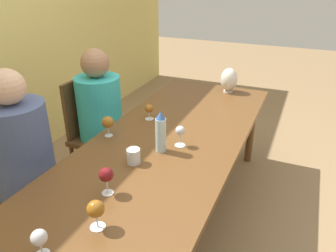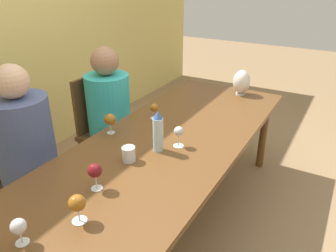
{
  "view_description": "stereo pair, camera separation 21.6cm",
  "coord_description": "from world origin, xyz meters",
  "px_view_note": "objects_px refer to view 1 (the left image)",
  "views": [
    {
      "loc": [
        -1.79,
        -0.78,
        1.76
      ],
      "look_at": [
        0.0,
        0.0,
        0.82
      ],
      "focal_mm": 35.0,
      "sensor_mm": 36.0,
      "label": 1
    },
    {
      "loc": [
        -1.69,
        -0.98,
        1.76
      ],
      "look_at": [
        0.0,
        0.0,
        0.82
      ],
      "focal_mm": 35.0,
      "sensor_mm": 36.0,
      "label": 2
    }
  ],
  "objects_px": {
    "wine_glass_0": "(108,122)",
    "wine_glass_4": "(106,175)",
    "wine_glass_3": "(180,132)",
    "wine_glass_2": "(39,238)",
    "water_bottle": "(161,132)",
    "water_tumbler": "(134,156)",
    "chair_far": "(95,130)",
    "wine_glass_1": "(149,109)",
    "person_far": "(102,116)",
    "vase": "(229,80)",
    "chair_near": "(20,181)",
    "person_near": "(25,162)",
    "wine_glass_5": "(96,210)"
  },
  "relations": [
    {
      "from": "wine_glass_0",
      "to": "wine_glass_3",
      "type": "xyz_separation_m",
      "value": [
        0.07,
        -0.5,
        0.0
      ]
    },
    {
      "from": "vase",
      "to": "wine_glass_0",
      "type": "bearing_deg",
      "value": 156.38
    },
    {
      "from": "wine_glass_0",
      "to": "chair_near",
      "type": "xyz_separation_m",
      "value": [
        -0.44,
        0.42,
        -0.32
      ]
    },
    {
      "from": "chair_near",
      "to": "person_near",
      "type": "bearing_deg",
      "value": -90.0
    },
    {
      "from": "chair_near",
      "to": "person_near",
      "type": "xyz_separation_m",
      "value": [
        0.0,
        -0.09,
        0.17
      ]
    },
    {
      "from": "water_bottle",
      "to": "vase",
      "type": "height_order",
      "value": "water_bottle"
    },
    {
      "from": "wine_glass_4",
      "to": "person_far",
      "type": "distance_m",
      "value": 1.18
    },
    {
      "from": "vase",
      "to": "wine_glass_2",
      "type": "relative_size",
      "value": 1.84
    },
    {
      "from": "wine_glass_5",
      "to": "chair_far",
      "type": "distance_m",
      "value": 1.49
    },
    {
      "from": "vase",
      "to": "person_near",
      "type": "relative_size",
      "value": 0.18
    },
    {
      "from": "wine_glass_3",
      "to": "wine_glass_5",
      "type": "height_order",
      "value": "wine_glass_5"
    },
    {
      "from": "water_tumbler",
      "to": "wine_glass_0",
      "type": "distance_m",
      "value": 0.41
    },
    {
      "from": "vase",
      "to": "wine_glass_2",
      "type": "xyz_separation_m",
      "value": [
        -2.21,
        0.2,
        -0.03
      ]
    },
    {
      "from": "vase",
      "to": "wine_glass_0",
      "type": "distance_m",
      "value": 1.32
    },
    {
      "from": "chair_far",
      "to": "wine_glass_1",
      "type": "bearing_deg",
      "value": -93.51
    },
    {
      "from": "water_tumbler",
      "to": "chair_far",
      "type": "distance_m",
      "value": 1.02
    },
    {
      "from": "water_tumbler",
      "to": "wine_glass_4",
      "type": "xyz_separation_m",
      "value": [
        -0.31,
        -0.02,
        0.06
      ]
    },
    {
      "from": "water_bottle",
      "to": "chair_near",
      "type": "distance_m",
      "value": 0.99
    },
    {
      "from": "wine_glass_2",
      "to": "water_bottle",
      "type": "bearing_deg",
      "value": -5.14
    },
    {
      "from": "wine_glass_0",
      "to": "wine_glass_2",
      "type": "distance_m",
      "value": 1.05
    },
    {
      "from": "vase",
      "to": "wine_glass_3",
      "type": "bearing_deg",
      "value": 178.6
    },
    {
      "from": "wine_glass_3",
      "to": "chair_near",
      "type": "xyz_separation_m",
      "value": [
        -0.51,
        0.92,
        -0.32
      ]
    },
    {
      "from": "vase",
      "to": "wine_glass_3",
      "type": "relative_size",
      "value": 1.63
    },
    {
      "from": "chair_near",
      "to": "vase",
      "type": "bearing_deg",
      "value": -30.0
    },
    {
      "from": "water_tumbler",
      "to": "chair_far",
      "type": "bearing_deg",
      "value": 49.84
    },
    {
      "from": "water_bottle",
      "to": "wine_glass_0",
      "type": "height_order",
      "value": "water_bottle"
    },
    {
      "from": "water_tumbler",
      "to": "wine_glass_1",
      "type": "height_order",
      "value": "wine_glass_1"
    },
    {
      "from": "chair_far",
      "to": "water_bottle",
      "type": "bearing_deg",
      "value": -117.69
    },
    {
      "from": "wine_glass_0",
      "to": "person_near",
      "type": "relative_size",
      "value": 0.11
    },
    {
      "from": "chair_near",
      "to": "person_near",
      "type": "relative_size",
      "value": 0.75
    },
    {
      "from": "wine_glass_2",
      "to": "vase",
      "type": "bearing_deg",
      "value": -5.15
    },
    {
      "from": "person_near",
      "to": "person_far",
      "type": "height_order",
      "value": "person_near"
    },
    {
      "from": "vase",
      "to": "chair_far",
      "type": "height_order",
      "value": "vase"
    },
    {
      "from": "wine_glass_2",
      "to": "wine_glass_4",
      "type": "height_order",
      "value": "wine_glass_4"
    },
    {
      "from": "wine_glass_1",
      "to": "person_far",
      "type": "relative_size",
      "value": 0.1
    },
    {
      "from": "wine_glass_1",
      "to": "chair_far",
      "type": "relative_size",
      "value": 0.13
    },
    {
      "from": "wine_glass_0",
      "to": "wine_glass_5",
      "type": "distance_m",
      "value": 0.89
    },
    {
      "from": "wine_glass_1",
      "to": "wine_glass_2",
      "type": "bearing_deg",
      "value": -171.62
    },
    {
      "from": "wine_glass_5",
      "to": "person_near",
      "type": "distance_m",
      "value": 0.86
    },
    {
      "from": "wine_glass_1",
      "to": "water_bottle",
      "type": "bearing_deg",
      "value": -144.94
    },
    {
      "from": "wine_glass_3",
      "to": "person_far",
      "type": "bearing_deg",
      "value": 68.53
    },
    {
      "from": "wine_glass_0",
      "to": "wine_glass_2",
      "type": "height_order",
      "value": "wine_glass_0"
    },
    {
      "from": "water_tumbler",
      "to": "person_near",
      "type": "distance_m",
      "value": 0.7
    },
    {
      "from": "wine_glass_3",
      "to": "wine_glass_5",
      "type": "bearing_deg",
      "value": 176.14
    },
    {
      "from": "wine_glass_1",
      "to": "chair_near",
      "type": "bearing_deg",
      "value": 145.33
    },
    {
      "from": "wine_glass_0",
      "to": "wine_glass_4",
      "type": "relative_size",
      "value": 0.96
    },
    {
      "from": "water_tumbler",
      "to": "vase",
      "type": "relative_size",
      "value": 0.4
    },
    {
      "from": "wine_glass_0",
      "to": "wine_glass_2",
      "type": "relative_size",
      "value": 1.17
    },
    {
      "from": "water_tumbler",
      "to": "wine_glass_0",
      "type": "xyz_separation_m",
      "value": [
        0.24,
        0.33,
        0.06
      ]
    },
    {
      "from": "wine_glass_2",
      "to": "wine_glass_5",
      "type": "xyz_separation_m",
      "value": [
        0.22,
        -0.11,
        0.01
      ]
    }
  ]
}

